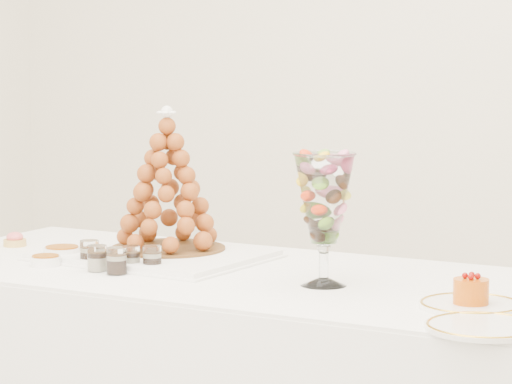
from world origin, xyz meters
The scene contains 14 objects.
lace_tray centered at (-0.43, 0.41, 0.77)m, with size 0.57×0.43×0.02m, color white.
macaron_vase centered at (0.15, 0.31, 0.97)m, with size 0.15×0.15×0.32m.
cake_plate centered at (0.55, 0.25, 0.77)m, with size 0.23×0.23×0.01m, color white.
spare_plate centered at (0.65, 0.06, 0.77)m, with size 0.24×0.24×0.01m, color white.
pink_tart centered at (-0.90, 0.37, 0.78)m, with size 0.07×0.07×0.04m.
verrine_a centered at (-0.51, 0.23, 0.80)m, with size 0.05×0.05×0.07m, color white.
verrine_b centered at (-0.38, 0.24, 0.79)m, with size 0.05×0.05×0.06m, color white.
verrine_c centered at (-0.32, 0.25, 0.80)m, with size 0.05×0.05×0.07m, color white.
verrine_d centered at (-0.44, 0.17, 0.80)m, with size 0.05×0.05×0.07m, color white.
verrine_e centered at (-0.37, 0.17, 0.80)m, with size 0.05×0.05×0.07m, color white.
ramekin_back centered at (-0.64, 0.27, 0.78)m, with size 0.10×0.10×0.03m, color white.
ramekin_front centered at (-0.61, 0.17, 0.77)m, with size 0.08×0.08×0.02m, color white.
croquembouche centered at (-0.42, 0.46, 0.97)m, with size 0.34×0.34×0.40m.
mousse_cake centered at (0.55, 0.24, 0.80)m, with size 0.08×0.08×0.07m.
Camera 1 is at (1.48, -2.27, 1.34)m, focal length 85.00 mm.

